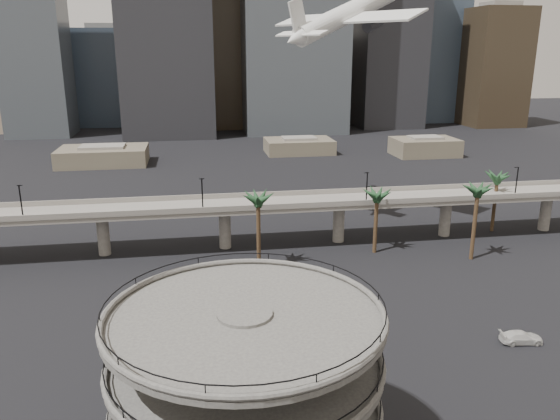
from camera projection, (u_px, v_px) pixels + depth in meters
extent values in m
cylinder|color=#484643|center=(246.00, 403.00, 44.80)|extent=(4.40, 4.40, 16.50)
cylinder|color=#484643|center=(246.00, 406.00, 44.86)|extent=(22.00, 22.00, 0.45)
torus|color=#484643|center=(246.00, 401.00, 44.73)|extent=(22.20, 22.20, 0.50)
torus|color=black|center=(246.00, 392.00, 44.50)|extent=(21.80, 21.80, 0.10)
cylinder|color=#484643|center=(246.00, 363.00, 43.74)|extent=(22.00, 22.00, 0.45)
torus|color=#484643|center=(246.00, 358.00, 43.60)|extent=(22.20, 22.20, 0.50)
torus|color=black|center=(245.00, 349.00, 43.38)|extent=(21.80, 21.80, 0.10)
cylinder|color=#484643|center=(245.00, 318.00, 42.61)|extent=(22.00, 22.00, 0.45)
torus|color=#484643|center=(245.00, 313.00, 42.48)|extent=(22.20, 22.20, 0.50)
torus|color=black|center=(244.00, 303.00, 42.25)|extent=(21.80, 21.80, 0.10)
cube|color=#69655D|center=(283.00, 204.00, 102.68)|extent=(130.00, 9.00, 0.90)
cube|color=#69655D|center=(287.00, 206.00, 98.17)|extent=(130.00, 0.30, 1.00)
cube|color=#69655D|center=(279.00, 194.00, 106.69)|extent=(130.00, 0.30, 1.00)
cylinder|color=#69655D|center=(103.00, 235.00, 98.74)|extent=(2.20, 2.20, 8.00)
cylinder|color=#69655D|center=(225.00, 228.00, 102.16)|extent=(2.20, 2.20, 8.00)
cylinder|color=#69655D|center=(339.00, 223.00, 105.57)|extent=(2.20, 2.20, 8.00)
cylinder|color=#69655D|center=(445.00, 217.00, 108.99)|extent=(2.20, 2.20, 8.00)
cylinder|color=#69655D|center=(545.00, 212.00, 112.41)|extent=(2.20, 2.20, 8.00)
cylinder|color=black|center=(21.00, 202.00, 90.92)|extent=(0.24, 0.24, 6.00)
cylinder|color=black|center=(202.00, 195.00, 95.58)|extent=(0.24, 0.24, 6.00)
cylinder|color=black|center=(367.00, 188.00, 100.24)|extent=(0.24, 0.24, 6.00)
cylinder|color=black|center=(517.00, 182.00, 104.90)|extent=(0.24, 0.24, 6.00)
cylinder|color=#49301F|center=(259.00, 234.00, 91.88)|extent=(0.70, 0.70, 12.15)
ellipsoid|color=#1B3C20|center=(258.00, 197.00, 90.05)|extent=(4.40, 4.40, 2.00)
cylinder|color=#49301F|center=(376.00, 224.00, 99.27)|extent=(0.70, 0.70, 10.80)
ellipsoid|color=#1B3C20|center=(377.00, 194.00, 97.64)|extent=(4.40, 4.40, 2.00)
cylinder|color=#49301F|center=(474.00, 225.00, 95.82)|extent=(0.70, 0.70, 12.60)
ellipsoid|color=#1B3C20|center=(478.00, 188.00, 93.93)|extent=(4.40, 4.40, 2.00)
cylinder|color=#49301F|center=(494.00, 205.00, 111.13)|extent=(0.70, 0.70, 11.25)
ellipsoid|color=#1B3C20|center=(498.00, 176.00, 109.43)|extent=(4.40, 4.40, 2.00)
cube|color=brown|center=(103.00, 156.00, 177.65)|extent=(28.00, 18.00, 5.50)
cube|color=#69655D|center=(102.00, 146.00, 176.77)|extent=(14.00, 9.00, 0.80)
cube|color=brown|center=(299.00, 146.00, 197.60)|extent=(24.00, 16.00, 5.00)
cube|color=#69655D|center=(299.00, 138.00, 196.78)|extent=(12.00, 8.00, 0.80)
cube|color=brown|center=(425.00, 147.00, 192.77)|extent=(22.00, 15.00, 6.00)
cube|color=#69655D|center=(425.00, 137.00, 191.81)|extent=(11.00, 7.50, 0.80)
cube|color=#40464C|center=(34.00, 47.00, 228.80)|extent=(26.00, 24.00, 74.36)
cube|color=#323F4E|center=(109.00, 77.00, 269.85)|extent=(30.00, 30.00, 45.76)
cube|color=#69655D|center=(105.00, 26.00, 263.06)|extent=(16.50, 16.50, 2.40)
cube|color=black|center=(164.00, 8.00, 223.57)|extent=(38.00, 30.00, 104.87)
cube|color=#31271B|center=(233.00, 35.00, 254.59)|extent=(28.00, 26.00, 85.80)
cube|color=#816C59|center=(328.00, 82.00, 283.00)|extent=(24.00, 24.00, 40.04)
cube|color=#69655D|center=(329.00, 39.00, 277.02)|extent=(13.20, 13.20, 2.40)
cube|color=black|center=(390.00, 29.00, 255.78)|extent=(30.00, 28.00, 90.57)
cube|color=#323F4E|center=(425.00, 55.00, 282.27)|extent=(34.00, 30.00, 66.73)
cube|color=#31271B|center=(494.00, 68.00, 264.09)|extent=(26.00, 26.00, 55.29)
cube|color=#69655D|center=(501.00, 4.00, 255.96)|extent=(14.30, 14.30, 2.40)
cube|color=#816C59|center=(253.00, 84.00, 296.73)|extent=(22.00, 22.00, 36.23)
cube|color=#69655D|center=(252.00, 47.00, 291.29)|extent=(12.10, 12.10, 2.40)
cylinder|color=silver|center=(348.00, 13.00, 111.31)|extent=(27.10, 21.76, 13.50)
cone|color=silver|center=(294.00, 40.00, 101.45)|extent=(5.99, 5.74, 4.60)
cube|color=silver|center=(346.00, 18.00, 110.99)|extent=(25.67, 30.92, 2.62)
cube|color=silver|center=(301.00, 33.00, 102.50)|extent=(8.79, 10.48, 1.09)
cube|color=silver|center=(298.00, 17.00, 101.00)|extent=(4.46, 3.49, 6.93)
cylinder|color=#25252A|center=(325.00, 26.00, 116.13)|extent=(5.45, 4.87, 3.57)
cylinder|color=#25252A|center=(373.00, 24.00, 108.00)|extent=(5.45, 4.87, 3.57)
imported|color=#9F3716|center=(334.00, 337.00, 69.36)|extent=(5.22, 3.42, 1.65)
imported|color=black|center=(354.00, 324.00, 72.89)|extent=(4.91, 2.74, 1.53)
imported|color=silver|center=(521.00, 337.00, 69.40)|extent=(5.59, 2.80, 1.56)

